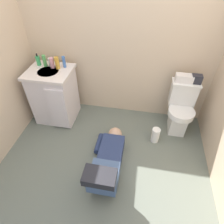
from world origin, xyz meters
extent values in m
cube|color=#5F655A|center=(0.00, 0.00, -0.02)|extent=(3.08, 3.15, 0.04)
cube|color=#CEB393|center=(0.00, 1.12, 1.20)|extent=(2.74, 0.08, 2.40)
cube|color=silver|center=(0.93, 0.77, 0.19)|extent=(0.22, 0.30, 0.38)
cylinder|color=silver|center=(0.93, 0.71, 0.38)|extent=(0.35, 0.35, 0.08)
cube|color=silver|center=(0.93, 0.90, 0.55)|extent=(0.34, 0.17, 0.34)
cube|color=silver|center=(0.93, 0.90, 0.73)|extent=(0.36, 0.19, 0.03)
cube|color=silver|center=(-0.89, 0.73, 0.39)|extent=(0.56, 0.48, 0.78)
cube|color=silver|center=(-0.89, 0.73, 0.80)|extent=(0.60, 0.52, 0.04)
cylinder|color=silver|center=(-0.89, 0.71, 0.79)|extent=(0.28, 0.28, 0.05)
cube|color=silver|center=(-0.74, 0.48, 0.37)|extent=(0.26, 0.03, 0.66)
cylinder|color=silver|center=(-0.89, 0.87, 0.87)|extent=(0.02, 0.02, 0.10)
cube|color=navy|center=(0.08, 0.09, 0.09)|extent=(0.29, 0.52, 0.17)
sphere|color=tan|center=(0.08, 0.42, 0.10)|extent=(0.19, 0.19, 0.19)
cube|color=#43587D|center=(0.08, -0.27, 0.18)|extent=(0.31, 0.28, 0.20)
cube|color=#43587D|center=(0.08, -0.41, 0.30)|extent=(0.31, 0.12, 0.32)
cube|color=black|center=(0.08, -0.46, 0.47)|extent=(0.31, 0.19, 0.09)
cylinder|color=navy|center=(-0.11, 0.25, 0.06)|extent=(0.08, 0.30, 0.08)
cube|color=silver|center=(0.88, 0.90, 0.80)|extent=(0.22, 0.11, 0.10)
cube|color=#26262D|center=(1.03, 0.90, 0.81)|extent=(0.12, 0.09, 0.11)
cylinder|color=#359C56|center=(-1.08, 0.85, 0.89)|extent=(0.06, 0.06, 0.13)
cylinder|color=black|center=(-1.08, 0.85, 0.97)|extent=(0.02, 0.02, 0.04)
cylinder|color=#4EA350|center=(-0.98, 0.84, 0.90)|extent=(0.05, 0.05, 0.16)
cylinder|color=white|center=(-0.91, 0.86, 0.88)|extent=(0.05, 0.05, 0.11)
cylinder|color=pink|center=(-0.86, 0.82, 0.89)|extent=(0.06, 0.06, 0.14)
cylinder|color=gold|center=(-0.78, 0.81, 0.90)|extent=(0.06, 0.06, 0.16)
cylinder|color=#3F69B1|center=(-0.71, 0.86, 0.90)|extent=(0.04, 0.04, 0.15)
cylinder|color=white|center=(0.63, 0.49, 0.11)|extent=(0.11, 0.11, 0.22)
camera|label=1|loc=(0.36, -1.34, 2.11)|focal=30.68mm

